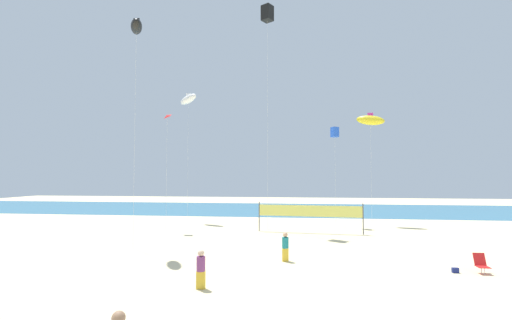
% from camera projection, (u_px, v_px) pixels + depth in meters
% --- Properties ---
extents(ground_plane, '(120.00, 120.00, 0.00)m').
position_uv_depth(ground_plane, '(271.00, 278.00, 15.57)').
color(ground_plane, beige).
extents(ocean_band, '(120.00, 20.00, 0.01)m').
position_uv_depth(ocean_band, '(291.00, 209.00, 48.18)').
color(ocean_band, teal).
rests_on(ocean_band, ground).
extents(beachgoer_teal_shirt, '(0.35, 0.35, 1.52)m').
position_uv_depth(beachgoer_teal_shirt, '(285.00, 246.00, 18.67)').
color(beachgoer_teal_shirt, gold).
rests_on(beachgoer_teal_shirt, ground).
extents(beachgoer_plum_shirt, '(0.35, 0.35, 1.55)m').
position_uv_depth(beachgoer_plum_shirt, '(201.00, 268.00, 14.10)').
color(beachgoer_plum_shirt, gold).
rests_on(beachgoer_plum_shirt, ground).
extents(folding_beach_chair, '(0.52, 0.65, 0.89)m').
position_uv_depth(folding_beach_chair, '(481.00, 263.00, 16.40)').
color(folding_beach_chair, red).
rests_on(folding_beach_chair, ground).
extents(volleyball_net, '(8.29, 0.90, 2.40)m').
position_uv_depth(volleyball_net, '(309.00, 212.00, 28.17)').
color(volleyball_net, '#4C4C51').
rests_on(volleyball_net, ground).
extents(beach_handbag, '(0.30, 0.15, 0.24)m').
position_uv_depth(beach_handbag, '(455.00, 270.00, 16.40)').
color(beach_handbag, navy).
rests_on(beach_handbag, ground).
extents(kite_blue_box, '(0.79, 0.79, 9.07)m').
position_uv_depth(kite_blue_box, '(335.00, 132.00, 32.61)').
color(kite_blue_box, silver).
rests_on(kite_blue_box, ground).
extents(kite_black_inflatable, '(1.51, 2.10, 14.69)m').
position_uv_depth(kite_black_inflatable, '(136.00, 27.00, 22.65)').
color(kite_black_inflatable, silver).
rests_on(kite_black_inflatable, ground).
extents(kite_white_inflatable, '(2.45, 1.82, 13.14)m').
position_uv_depth(kite_white_inflatable, '(188.00, 99.00, 36.37)').
color(kite_white_inflatable, silver).
rests_on(kite_white_inflatable, ground).
extents(kite_black_box, '(1.16, 1.16, 19.44)m').
position_uv_depth(kite_black_box, '(267.00, 14.00, 30.78)').
color(kite_black_box, silver).
rests_on(kite_black_box, ground).
extents(kite_red_diamond, '(0.91, 0.91, 9.89)m').
position_uv_depth(kite_red_diamond, '(167.00, 117.00, 29.95)').
color(kite_red_diamond, silver).
rests_on(kite_red_diamond, ground).
extents(kite_yellow_inflatable, '(2.87, 1.64, 10.60)m').
position_uv_depth(kite_yellow_inflatable, '(370.00, 120.00, 33.73)').
color(kite_yellow_inflatable, silver).
rests_on(kite_yellow_inflatable, ground).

